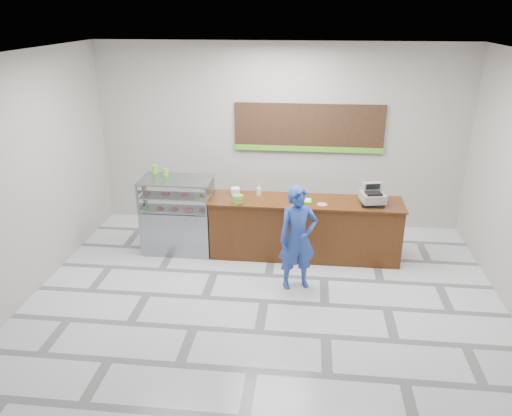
# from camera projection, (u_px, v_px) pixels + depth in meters

# --- Properties ---
(floor) EXTENTS (7.00, 7.00, 0.00)m
(floor) POSITION_uv_depth(u_px,v_px,m) (264.00, 301.00, 7.38)
(floor) COLOR silver
(floor) RESTS_ON ground
(back_wall) EXTENTS (7.00, 0.00, 7.00)m
(back_wall) POSITION_uv_depth(u_px,v_px,m) (279.00, 137.00, 9.50)
(back_wall) COLOR #B3AEA5
(back_wall) RESTS_ON floor
(ceiling) EXTENTS (7.00, 7.00, 0.00)m
(ceiling) POSITION_uv_depth(u_px,v_px,m) (266.00, 55.00, 6.08)
(ceiling) COLOR silver
(ceiling) RESTS_ON back_wall
(sales_counter) EXTENTS (3.26, 0.76, 1.03)m
(sales_counter) POSITION_uv_depth(u_px,v_px,m) (305.00, 228.00, 8.56)
(sales_counter) COLOR #582811
(sales_counter) RESTS_ON floor
(display_case) EXTENTS (1.22, 0.72, 1.33)m
(display_case) POSITION_uv_depth(u_px,v_px,m) (178.00, 214.00, 8.73)
(display_case) COLOR gray
(display_case) RESTS_ON floor
(menu_board) EXTENTS (2.80, 0.06, 0.90)m
(menu_board) POSITION_uv_depth(u_px,v_px,m) (309.00, 129.00, 9.34)
(menu_board) COLOR black
(menu_board) RESTS_ON back_wall
(cash_register) EXTENTS (0.43, 0.45, 0.34)m
(cash_register) POSITION_uv_depth(u_px,v_px,m) (373.00, 197.00, 8.17)
(cash_register) COLOR black
(cash_register) RESTS_ON sales_counter
(card_terminal) EXTENTS (0.12, 0.19, 0.04)m
(card_terminal) POSITION_uv_depth(u_px,v_px,m) (380.00, 201.00, 8.29)
(card_terminal) COLOR black
(card_terminal) RESTS_ON sales_counter
(serving_tray) EXTENTS (0.32, 0.24, 0.02)m
(serving_tray) POSITION_uv_depth(u_px,v_px,m) (302.00, 200.00, 8.35)
(serving_tray) COLOR #27CD04
(serving_tray) RESTS_ON sales_counter
(napkin_box) EXTENTS (0.17, 0.17, 0.12)m
(napkin_box) POSITION_uv_depth(u_px,v_px,m) (235.00, 191.00, 8.62)
(napkin_box) COLOR white
(napkin_box) RESTS_ON sales_counter
(straw_cup) EXTENTS (0.09, 0.09, 0.13)m
(straw_cup) POSITION_uv_depth(u_px,v_px,m) (259.00, 191.00, 8.60)
(straw_cup) COLOR silver
(straw_cup) RESTS_ON sales_counter
(promo_box) EXTENTS (0.19, 0.16, 0.15)m
(promo_box) POSITION_uv_depth(u_px,v_px,m) (238.00, 199.00, 8.21)
(promo_box) COLOR #5EBF27
(promo_box) RESTS_ON sales_counter
(donut_decal) EXTENTS (0.17, 0.17, 0.00)m
(donut_decal) POSITION_uv_depth(u_px,v_px,m) (322.00, 204.00, 8.20)
(donut_decal) COLOR pink
(donut_decal) RESTS_ON sales_counter
(green_cup_left) EXTENTS (0.10, 0.10, 0.16)m
(green_cup_left) POSITION_uv_depth(u_px,v_px,m) (155.00, 169.00, 8.74)
(green_cup_left) COLOR #5EBF27
(green_cup_left) RESTS_ON display_case
(green_cup_right) EXTENTS (0.09, 0.09, 0.13)m
(green_cup_right) POSITION_uv_depth(u_px,v_px,m) (166.00, 172.00, 8.63)
(green_cup_right) COLOR #5EBF27
(green_cup_right) RESTS_ON display_case
(customer) EXTENTS (0.69, 0.56, 1.64)m
(customer) POSITION_uv_depth(u_px,v_px,m) (298.00, 238.00, 7.49)
(customer) COLOR #2846A0
(customer) RESTS_ON floor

